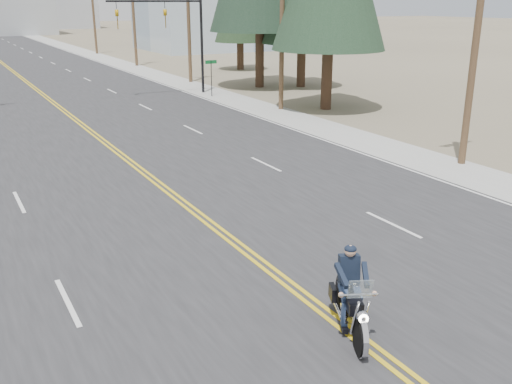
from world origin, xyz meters
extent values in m
plane|color=#776D56|center=(0.00, 0.00, 0.00)|extent=(400.00, 400.00, 0.00)
cube|color=#A5A5A0|center=(11.50, 70.00, 0.01)|extent=(3.00, 200.00, 0.01)
cylinder|color=black|center=(11.00, 32.00, 3.50)|extent=(0.20, 0.20, 7.00)
cylinder|color=black|center=(7.50, 32.00, 6.70)|extent=(7.00, 0.14, 0.14)
imported|color=#BF8C0C|center=(8.20, 32.00, 6.05)|extent=(0.21, 0.26, 1.30)
imported|color=#BF8C0C|center=(4.70, 32.00, 6.05)|extent=(0.21, 0.26, 1.30)
cylinder|color=black|center=(10.80, 30.00, 1.30)|extent=(0.06, 0.06, 2.60)
cube|color=#0C5926|center=(10.80, 30.00, 2.50)|extent=(0.90, 0.03, 0.25)
cylinder|color=brown|center=(12.50, 8.00, 5.50)|extent=(0.30, 0.30, 11.00)
cylinder|color=brown|center=(12.50, 23.00, 5.75)|extent=(0.30, 0.30, 11.50)
cylinder|color=brown|center=(12.50, 38.00, 5.50)|extent=(0.30, 0.30, 11.00)
cylinder|color=brown|center=(12.50, 53.00, 5.75)|extent=(0.30, 0.30, 11.50)
cylinder|color=brown|center=(12.50, 70.00, 5.50)|extent=(0.30, 0.30, 11.00)
cube|color=#B7BCC6|center=(25.00, 150.00, 6.00)|extent=(14.00, 14.00, 12.00)
cylinder|color=#382619|center=(15.13, 21.69, 1.89)|extent=(0.73, 0.73, 3.78)
cylinder|color=#382619|center=(19.35, 31.04, 1.74)|extent=(0.76, 0.76, 3.48)
cylinder|color=#382619|center=(16.30, 32.56, 2.21)|extent=(0.77, 0.77, 4.42)
cylinder|color=#382619|center=(20.74, 44.40, 1.39)|extent=(0.65, 0.65, 2.77)
camera|label=1|loc=(-6.89, -8.47, 6.72)|focal=40.00mm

